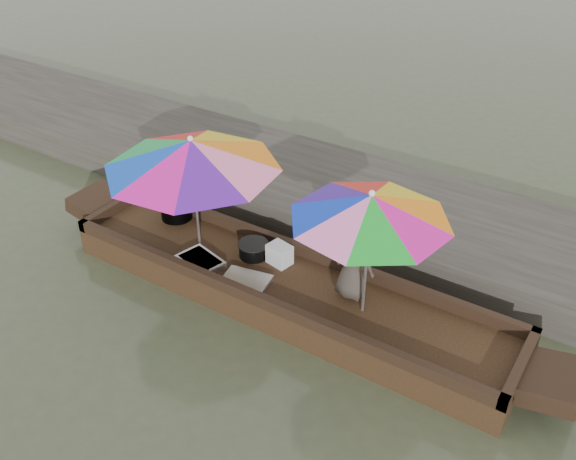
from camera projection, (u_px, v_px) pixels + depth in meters
The scene contains 11 objects.
water at pixel (284, 302), 7.90m from camera, with size 80.00×80.00×0.00m, color #3B412C.
dock at pixel (366, 206), 9.30m from camera, with size 22.00×2.20×0.50m, color #2D2B26.
boat_hull at pixel (284, 290), 7.80m from camera, with size 5.74×1.20×0.35m, color black.
cooking_pot at pixel (176, 210), 8.81m from camera, with size 0.43×0.43×0.22m, color black.
tray_crayfish at pixel (200, 262), 7.92m from camera, with size 0.56×0.39×0.09m, color silver.
tray_scallop at pixel (246, 281), 7.62m from camera, with size 0.56×0.39×0.06m, color silver.
charcoal_grill at pixel (253, 250), 8.06m from camera, with size 0.37×0.37×0.17m, color black.
supply_bag at pixel (280, 254), 7.91m from camera, with size 0.28×0.22×0.26m, color silver.
vendor at pixel (353, 260), 7.18m from camera, with size 0.49×0.32×1.00m, color #3B342D.
umbrella_bow at pixel (195, 194), 7.86m from camera, with size 2.16×2.16×1.55m, color pink, non-canonical shape.
umbrella_stern at pixel (367, 254), 6.80m from camera, with size 1.72×1.72×1.55m, color orange, non-canonical shape.
Camera 1 is at (3.36, -5.11, 5.07)m, focal length 40.00 mm.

